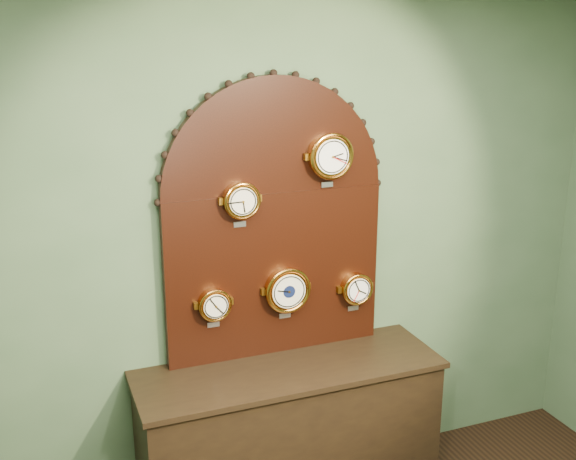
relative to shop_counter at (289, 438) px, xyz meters
name	(u,v)px	position (x,y,z in m)	size (l,w,h in m)	color
wall_back	(271,250)	(0.00, 0.27, 1.00)	(4.00, 4.00, 0.00)	#466142
shop_counter	(289,438)	(0.00, 0.00, 0.00)	(1.60, 0.50, 0.80)	black
display_board	(274,212)	(0.00, 0.22, 1.23)	(1.26, 0.06, 1.53)	black
roman_clock	(241,200)	(-0.20, 0.15, 1.32)	(0.19, 0.08, 0.24)	orange
arabic_clock	(330,156)	(0.29, 0.15, 1.51)	(0.25, 0.08, 0.30)	orange
hygrometer	(214,304)	(-0.36, 0.15, 0.78)	(0.18, 0.08, 0.23)	orange
barometer	(287,290)	(0.05, 0.15, 0.80)	(0.25, 0.08, 0.30)	orange
tide_clock	(356,289)	(0.46, 0.15, 0.75)	(0.18, 0.08, 0.24)	orange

